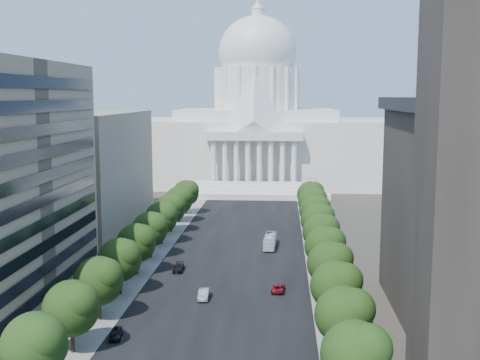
% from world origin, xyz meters
% --- Properties ---
extents(road_asphalt, '(30.00, 260.00, 0.01)m').
position_xyz_m(road_asphalt, '(0.00, 90.00, 0.00)').
color(road_asphalt, black).
rests_on(road_asphalt, ground).
extents(sidewalk_left, '(8.00, 260.00, 0.02)m').
position_xyz_m(sidewalk_left, '(-19.00, 90.00, 0.00)').
color(sidewalk_left, gray).
rests_on(sidewalk_left, ground).
extents(sidewalk_right, '(8.00, 260.00, 0.02)m').
position_xyz_m(sidewalk_right, '(19.00, 90.00, 0.00)').
color(sidewalk_right, gray).
rests_on(sidewalk_right, ground).
extents(capitol, '(120.00, 56.00, 73.00)m').
position_xyz_m(capitol, '(0.00, 184.89, 20.01)').
color(capitol, white).
rests_on(capitol, ground).
extents(office_block_left_far, '(38.00, 52.00, 30.00)m').
position_xyz_m(office_block_left_far, '(-48.00, 100.00, 15.00)').
color(office_block_left_far, gray).
rests_on(office_block_left_far, ground).
extents(tree_l_a, '(7.79, 7.60, 9.97)m').
position_xyz_m(tree_l_a, '(-17.66, 11.81, 6.45)').
color(tree_l_a, '#33261C').
rests_on(tree_l_a, ground).
extents(tree_l_b, '(7.79, 7.60, 9.97)m').
position_xyz_m(tree_l_b, '(-17.66, 23.81, 6.45)').
color(tree_l_b, '#33261C').
rests_on(tree_l_b, ground).
extents(tree_l_c, '(7.79, 7.60, 9.97)m').
position_xyz_m(tree_l_c, '(-17.66, 35.81, 6.45)').
color(tree_l_c, '#33261C').
rests_on(tree_l_c, ground).
extents(tree_l_d, '(7.79, 7.60, 9.97)m').
position_xyz_m(tree_l_d, '(-17.66, 47.81, 6.45)').
color(tree_l_d, '#33261C').
rests_on(tree_l_d, ground).
extents(tree_l_e, '(7.79, 7.60, 9.97)m').
position_xyz_m(tree_l_e, '(-17.66, 59.81, 6.45)').
color(tree_l_e, '#33261C').
rests_on(tree_l_e, ground).
extents(tree_l_f, '(7.79, 7.60, 9.97)m').
position_xyz_m(tree_l_f, '(-17.66, 71.81, 6.45)').
color(tree_l_f, '#33261C').
rests_on(tree_l_f, ground).
extents(tree_l_g, '(7.79, 7.60, 9.97)m').
position_xyz_m(tree_l_g, '(-17.66, 83.81, 6.45)').
color(tree_l_g, '#33261C').
rests_on(tree_l_g, ground).
extents(tree_l_h, '(7.79, 7.60, 9.97)m').
position_xyz_m(tree_l_h, '(-17.66, 95.81, 6.45)').
color(tree_l_h, '#33261C').
rests_on(tree_l_h, ground).
extents(tree_l_i, '(7.79, 7.60, 9.97)m').
position_xyz_m(tree_l_i, '(-17.66, 107.81, 6.45)').
color(tree_l_i, '#33261C').
rests_on(tree_l_i, ground).
extents(tree_l_j, '(7.79, 7.60, 9.97)m').
position_xyz_m(tree_l_j, '(-17.66, 119.81, 6.45)').
color(tree_l_j, '#33261C').
rests_on(tree_l_j, ground).
extents(tree_r_a, '(7.79, 7.60, 9.97)m').
position_xyz_m(tree_r_a, '(18.34, 11.81, 6.45)').
color(tree_r_a, '#33261C').
rests_on(tree_r_a, ground).
extents(tree_r_b, '(7.79, 7.60, 9.97)m').
position_xyz_m(tree_r_b, '(18.34, 23.81, 6.45)').
color(tree_r_b, '#33261C').
rests_on(tree_r_b, ground).
extents(tree_r_c, '(7.79, 7.60, 9.97)m').
position_xyz_m(tree_r_c, '(18.34, 35.81, 6.45)').
color(tree_r_c, '#33261C').
rests_on(tree_r_c, ground).
extents(tree_r_d, '(7.79, 7.60, 9.97)m').
position_xyz_m(tree_r_d, '(18.34, 47.81, 6.45)').
color(tree_r_d, '#33261C').
rests_on(tree_r_d, ground).
extents(tree_r_e, '(7.79, 7.60, 9.97)m').
position_xyz_m(tree_r_e, '(18.34, 59.81, 6.45)').
color(tree_r_e, '#33261C').
rests_on(tree_r_e, ground).
extents(tree_r_f, '(7.79, 7.60, 9.97)m').
position_xyz_m(tree_r_f, '(18.34, 71.81, 6.45)').
color(tree_r_f, '#33261C').
rests_on(tree_r_f, ground).
extents(tree_r_g, '(7.79, 7.60, 9.97)m').
position_xyz_m(tree_r_g, '(18.34, 83.81, 6.45)').
color(tree_r_g, '#33261C').
rests_on(tree_r_g, ground).
extents(tree_r_h, '(7.79, 7.60, 9.97)m').
position_xyz_m(tree_r_h, '(18.34, 95.81, 6.45)').
color(tree_r_h, '#33261C').
rests_on(tree_r_h, ground).
extents(tree_r_i, '(7.79, 7.60, 9.97)m').
position_xyz_m(tree_r_i, '(18.34, 107.81, 6.45)').
color(tree_r_i, '#33261C').
rests_on(tree_r_i, ground).
extents(tree_r_j, '(7.79, 7.60, 9.97)m').
position_xyz_m(tree_r_j, '(18.34, 119.81, 6.45)').
color(tree_r_j, '#33261C').
rests_on(tree_r_j, ground).
extents(streetlight_b, '(2.61, 0.44, 9.00)m').
position_xyz_m(streetlight_b, '(19.90, 35.00, 5.82)').
color(streetlight_b, gray).
rests_on(streetlight_b, ground).
extents(streetlight_c, '(2.61, 0.44, 9.00)m').
position_xyz_m(streetlight_c, '(19.90, 60.00, 5.82)').
color(streetlight_c, gray).
rests_on(streetlight_c, ground).
extents(streetlight_d, '(2.61, 0.44, 9.00)m').
position_xyz_m(streetlight_d, '(19.90, 85.00, 5.82)').
color(streetlight_d, gray).
rests_on(streetlight_d, ground).
extents(streetlight_e, '(2.61, 0.44, 9.00)m').
position_xyz_m(streetlight_e, '(19.90, 110.00, 5.82)').
color(streetlight_e, gray).
rests_on(streetlight_e, ground).
extents(streetlight_f, '(2.61, 0.44, 9.00)m').
position_xyz_m(streetlight_f, '(19.90, 135.00, 5.82)').
color(streetlight_f, gray).
rests_on(streetlight_f, ground).
extents(car_dark_a, '(2.13, 4.30, 1.41)m').
position_xyz_m(car_dark_a, '(-13.50, 28.96, 0.70)').
color(car_dark_a, black).
rests_on(car_dark_a, ground).
extents(car_silver, '(1.92, 4.98, 1.62)m').
position_xyz_m(car_silver, '(-3.20, 46.51, 0.81)').
color(car_silver, '#A7ABAF').
rests_on(car_silver, ground).
extents(car_red, '(2.50, 4.84, 1.30)m').
position_xyz_m(car_red, '(9.40, 51.21, 0.65)').
color(car_red, maroon).
rests_on(car_red, ground).
extents(car_dark_b, '(2.17, 4.89, 1.40)m').
position_xyz_m(car_dark_b, '(-10.27, 62.37, 0.70)').
color(car_dark_b, black).
rests_on(car_dark_b, ground).
extents(city_bus, '(2.92, 10.52, 2.90)m').
position_xyz_m(city_bus, '(7.32, 82.40, 1.45)').
color(city_bus, white).
rests_on(city_bus, ground).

